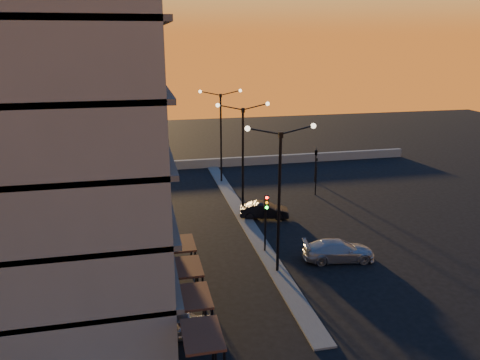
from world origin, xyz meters
name	(u,v)px	position (x,y,z in m)	size (l,w,h in m)	color
ground	(277,272)	(0.00, 0.00, 0.00)	(120.00, 120.00, 0.00)	black
sidewalk_west	(110,259)	(-10.50, 4.00, 0.06)	(5.00, 40.00, 0.12)	#494A47
median	(243,216)	(0.00, 10.00, 0.06)	(1.20, 36.00, 0.12)	#494A47
parapet	(229,162)	(2.00, 26.00, 0.50)	(44.00, 0.50, 1.00)	slate
building	(16,88)	(-14.00, 0.03, 11.91)	(14.35, 17.08, 25.00)	slate
streetlamp_near	(279,189)	(0.00, 0.00, 5.59)	(4.32, 0.32, 9.51)	black
streetlamp_mid	(243,151)	(0.00, 10.00, 5.59)	(4.32, 0.32, 9.51)	black
streetlamp_far	(221,129)	(0.00, 20.00, 5.59)	(4.32, 0.32, 9.51)	black
traffic_light_main	(266,214)	(0.00, 2.87, 2.89)	(0.28, 0.44, 4.25)	black
signal_east_a	(316,175)	(8.00, 14.00, 1.93)	(0.13, 0.16, 3.60)	black
signal_east_b	(316,153)	(9.50, 18.00, 3.10)	(0.42, 1.99, 3.60)	black
car_hatchback	(184,325)	(-6.50, -5.39, 0.61)	(1.44, 3.57, 1.22)	#A0A0A7
car_sedan	(264,210)	(1.67, 9.26, 0.66)	(1.40, 4.01, 1.32)	black
car_wagon	(339,250)	(4.50, 0.76, 0.69)	(1.95, 4.79, 1.39)	#96989D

